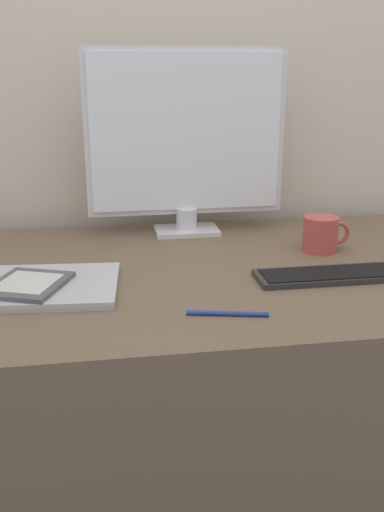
{
  "coord_description": "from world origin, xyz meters",
  "views": [
    {
      "loc": [
        -0.16,
        -1.05,
        1.13
      ],
      "look_at": [
        0.01,
        0.02,
        0.77
      ],
      "focal_mm": 40.0,
      "sensor_mm": 36.0,
      "label": 1
    }
  ],
  "objects_px": {
    "monitor": "(186,140)",
    "keyboard": "(335,275)",
    "coffee_mug": "(321,234)",
    "laptop": "(40,287)",
    "pen": "(227,313)",
    "ereader": "(28,284)"
  },
  "relations": [
    {
      "from": "monitor",
      "to": "coffee_mug",
      "type": "relative_size",
      "value": 4.43
    },
    {
      "from": "coffee_mug",
      "to": "ereader",
      "type": "bearing_deg",
      "value": -165.07
    },
    {
      "from": "laptop",
      "to": "pen",
      "type": "distance_m",
      "value": 0.38
    },
    {
      "from": "laptop",
      "to": "coffee_mug",
      "type": "relative_size",
      "value": 2.78
    },
    {
      "from": "monitor",
      "to": "ereader",
      "type": "xyz_separation_m",
      "value": [
        -0.37,
        -0.39,
        -0.22
      ]
    },
    {
      "from": "keyboard",
      "to": "coffee_mug",
      "type": "xyz_separation_m",
      "value": [
        0.04,
        0.19,
        0.03
      ]
    },
    {
      "from": "monitor",
      "to": "ereader",
      "type": "distance_m",
      "value": 0.58
    },
    {
      "from": "monitor",
      "to": "keyboard",
      "type": "relative_size",
      "value": 1.53
    },
    {
      "from": "keyboard",
      "to": "coffee_mug",
      "type": "distance_m",
      "value": 0.19
    },
    {
      "from": "laptop",
      "to": "ereader",
      "type": "height_order",
      "value": "ereader"
    },
    {
      "from": "laptop",
      "to": "ereader",
      "type": "xyz_separation_m",
      "value": [
        -0.02,
        -0.02,
        0.01
      ]
    },
    {
      "from": "ereader",
      "to": "pen",
      "type": "distance_m",
      "value": 0.39
    },
    {
      "from": "pen",
      "to": "ereader",
      "type": "bearing_deg",
      "value": 155.94
    },
    {
      "from": "laptop",
      "to": "pen",
      "type": "bearing_deg",
      "value": -27.87
    },
    {
      "from": "coffee_mug",
      "to": "laptop",
      "type": "bearing_deg",
      "value": -166.19
    },
    {
      "from": "coffee_mug",
      "to": "pen",
      "type": "xyz_separation_m",
      "value": [
        -0.31,
        -0.34,
        -0.04
      ]
    },
    {
      "from": "keyboard",
      "to": "coffee_mug",
      "type": "height_order",
      "value": "coffee_mug"
    },
    {
      "from": "ereader",
      "to": "pen",
      "type": "height_order",
      "value": "ereader"
    },
    {
      "from": "laptop",
      "to": "pen",
      "type": "relative_size",
      "value": 2.23
    },
    {
      "from": "keyboard",
      "to": "pen",
      "type": "relative_size",
      "value": 2.33
    },
    {
      "from": "keyboard",
      "to": "laptop",
      "type": "bearing_deg",
      "value": 177.46
    },
    {
      "from": "monitor",
      "to": "coffee_mug",
      "type": "xyz_separation_m",
      "value": [
        0.29,
        -0.21,
        -0.2
      ]
    }
  ]
}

